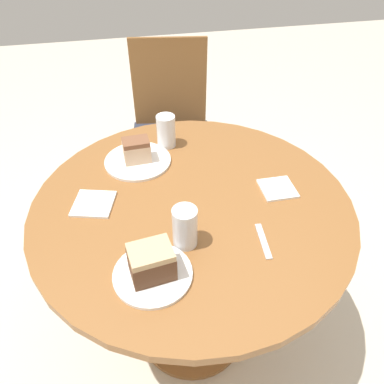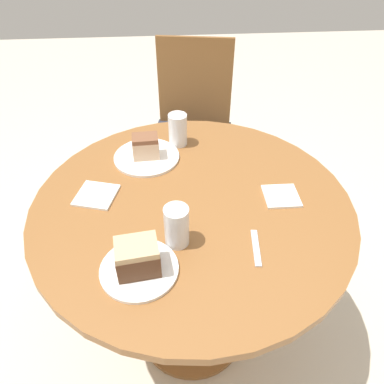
# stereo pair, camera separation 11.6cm
# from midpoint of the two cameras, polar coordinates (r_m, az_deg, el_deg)

# --- Properties ---
(ground_plane) EXTENTS (8.00, 8.00, 0.00)m
(ground_plane) POSITION_cam_midpoint_polar(r_m,az_deg,el_deg) (1.81, -1.96, -20.14)
(ground_plane) COLOR beige
(table) EXTENTS (1.02, 1.02, 0.78)m
(table) POSITION_cam_midpoint_polar(r_m,az_deg,el_deg) (1.30, -2.58, -6.70)
(table) COLOR brown
(table) RESTS_ON ground_plane
(chair) EXTENTS (0.50, 0.53, 0.94)m
(chair) POSITION_cam_midpoint_polar(r_m,az_deg,el_deg) (2.11, -4.85, 9.33)
(chair) COLOR brown
(chair) RESTS_ON ground_plane
(plate_near) EXTENTS (0.24, 0.24, 0.01)m
(plate_near) POSITION_cam_midpoint_polar(r_m,az_deg,el_deg) (1.38, -10.67, 4.60)
(plate_near) COLOR white
(plate_near) RESTS_ON table
(plate_far) EXTENTS (0.21, 0.21, 0.01)m
(plate_far) POSITION_cam_midpoint_polar(r_m,az_deg,el_deg) (1.00, -9.39, -12.42)
(plate_far) COLOR white
(plate_far) RESTS_ON table
(cake_slice_near) EXTENTS (0.10, 0.07, 0.08)m
(cake_slice_near) POSITION_cam_midpoint_polar(r_m,az_deg,el_deg) (1.35, -10.91, 6.20)
(cake_slice_near) COLOR beige
(cake_slice_near) RESTS_ON plate_near
(cake_slice_far) EXTENTS (0.12, 0.10, 0.09)m
(cake_slice_far) POSITION_cam_midpoint_polar(r_m,az_deg,el_deg) (0.97, -9.71, -10.62)
(cake_slice_far) COLOR brown
(cake_slice_far) RESTS_ON plate_far
(glass_lemonade) EXTENTS (0.07, 0.07, 0.12)m
(glass_lemonade) POSITION_cam_midpoint_polar(r_m,az_deg,el_deg) (1.42, -6.33, 8.96)
(glass_lemonade) COLOR beige
(glass_lemonade) RESTS_ON table
(glass_water) EXTENTS (0.07, 0.07, 0.13)m
(glass_water) POSITION_cam_midpoint_polar(r_m,az_deg,el_deg) (1.03, -4.34, -5.83)
(glass_water) COLOR silver
(glass_water) RESTS_ON table
(napkin_stack) EXTENTS (0.15, 0.15, 0.01)m
(napkin_stack) POSITION_cam_midpoint_polar(r_m,az_deg,el_deg) (1.23, -17.42, -1.83)
(napkin_stack) COLOR white
(napkin_stack) RESTS_ON table
(spoon) EXTENTS (0.03, 0.13, 0.00)m
(spoon) POSITION_cam_midpoint_polar(r_m,az_deg,el_deg) (1.08, 7.78, -7.55)
(spoon) COLOR silver
(spoon) RESTS_ON table
(napkin_side) EXTENTS (0.11, 0.11, 0.01)m
(napkin_side) POSITION_cam_midpoint_polar(r_m,az_deg,el_deg) (1.25, 10.41, 0.28)
(napkin_side) COLOR white
(napkin_side) RESTS_ON table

